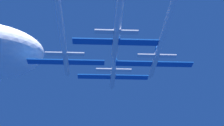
{
  "coord_description": "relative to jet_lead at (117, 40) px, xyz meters",
  "views": [
    {
      "loc": [
        -3.98,
        -103.19,
        -45.95
      ],
      "look_at": [
        -0.03,
        -11.06,
        -0.32
      ],
      "focal_mm": 64.84,
      "sensor_mm": 36.0,
      "label": 1
    }
  ],
  "objects": [
    {
      "name": "jet_lead",
      "position": [
        0.0,
        0.0,
        0.0
      ],
      "size": [
        19.59,
        70.51,
        3.24
      ],
      "color": "silver"
    },
    {
      "name": "jet_left_wing",
      "position": [
        -12.42,
        -6.0,
        -0.53
      ],
      "size": [
        19.59,
        61.98,
        3.24
      ],
      "color": "silver"
    },
    {
      "name": "jet_right_wing",
      "position": [
        10.04,
        -5.17,
        -1.03
      ],
      "size": [
        19.59,
        58.22,
        3.24
      ],
      "color": "silver"
    }
  ]
}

